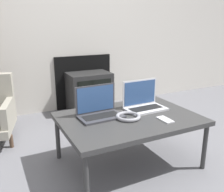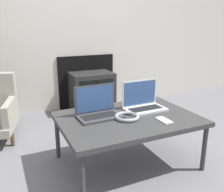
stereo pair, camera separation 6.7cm
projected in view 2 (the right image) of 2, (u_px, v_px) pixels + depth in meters
ground_plane at (150, 187)px, 1.77m from camera, size 14.00×14.00×0.00m
wall_back at (69, 9)px, 3.11m from camera, size 7.00×0.08×2.60m
table at (128, 120)px, 1.97m from camera, size 1.07×0.75×0.41m
laptop_left at (98, 109)px, 1.96m from camera, size 0.35×0.21×0.24m
laptop_right at (143, 102)px, 2.13m from camera, size 0.35×0.21×0.24m
headphones at (127, 117)px, 1.92m from camera, size 0.19×0.19×0.03m
phone at (164, 120)px, 1.88m from camera, size 0.07×0.14×0.01m
tv at (92, 92)px, 3.27m from camera, size 0.54×0.39×0.51m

